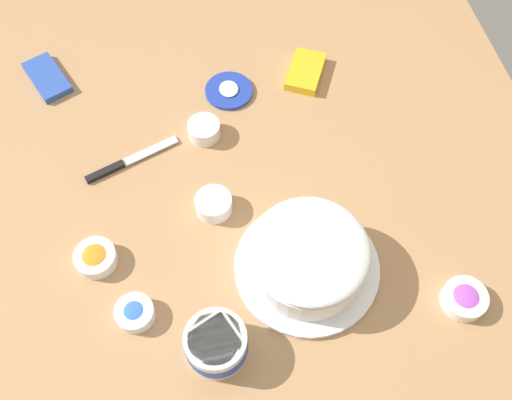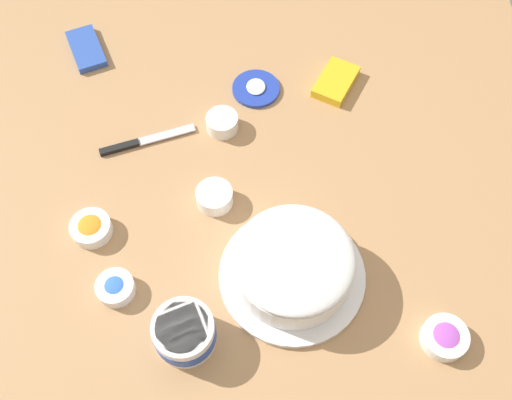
{
  "view_description": "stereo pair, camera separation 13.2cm",
  "coord_description": "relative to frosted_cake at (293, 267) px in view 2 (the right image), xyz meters",
  "views": [
    {
      "loc": [
        0.73,
        -0.1,
        1.18
      ],
      "look_at": [
        0.09,
        0.04,
        0.04
      ],
      "focal_mm": 41.61,
      "sensor_mm": 36.0,
      "label": 1
    },
    {
      "loc": [
        0.75,
        0.03,
        1.18
      ],
      "look_at": [
        0.09,
        0.04,
        0.04
      ],
      "focal_mm": 41.61,
      "sensor_mm": 36.0,
      "label": 2
    }
  ],
  "objects": [
    {
      "name": "ground_plane",
      "position": [
        -0.26,
        -0.12,
        -0.05
      ],
      "size": [
        1.54,
        1.54,
        0.0
      ],
      "primitive_type": "plane",
      "color": "tan"
    },
    {
      "name": "frosted_cake",
      "position": [
        0.0,
        0.0,
        0.0
      ],
      "size": [
        0.31,
        0.31,
        0.12
      ],
      "color": "white",
      "rests_on": "ground_plane"
    },
    {
      "name": "frosting_tub",
      "position": [
        0.13,
        -0.22,
        -0.01
      ],
      "size": [
        0.13,
        0.13,
        0.08
      ],
      "color": "white",
      "rests_on": "ground_plane"
    },
    {
      "name": "frosting_tub_lid",
      "position": [
        -0.52,
        -0.07,
        -0.05
      ],
      "size": [
        0.12,
        0.12,
        0.02
      ],
      "color": "#233DAD",
      "rests_on": "ground_plane"
    },
    {
      "name": "spreading_knife",
      "position": [
        -0.35,
        -0.36,
        -0.05
      ],
      "size": [
        0.09,
        0.23,
        0.01
      ],
      "color": "silver",
      "rests_on": "ground_plane"
    },
    {
      "name": "sprinkle_bowl_yellow",
      "position": [
        -0.19,
        -0.17,
        -0.03
      ],
      "size": [
        0.08,
        0.08,
        0.04
      ],
      "color": "white",
      "rests_on": "ground_plane"
    },
    {
      "name": "sprinkle_bowl_pink",
      "position": [
        -0.4,
        -0.16,
        -0.03
      ],
      "size": [
        0.08,
        0.08,
        0.04
      ],
      "color": "white",
      "rests_on": "ground_plane"
    },
    {
      "name": "sprinkle_bowl_blue",
      "position": [
        0.03,
        -0.37,
        -0.04
      ],
      "size": [
        0.08,
        0.08,
        0.03
      ],
      "color": "white",
      "rests_on": "ground_plane"
    },
    {
      "name": "sprinkle_bowl_orange",
      "position": [
        -0.11,
        -0.44,
        -0.03
      ],
      "size": [
        0.09,
        0.09,
        0.04
      ],
      "color": "white",
      "rests_on": "ground_plane"
    },
    {
      "name": "sprinkle_bowl_rainbow",
      "position": [
        0.14,
        0.3,
        -0.03
      ],
      "size": [
        0.09,
        0.09,
        0.04
      ],
      "color": "white",
      "rests_on": "ground_plane"
    },
    {
      "name": "candy_box_lower",
      "position": [
        -0.65,
        -0.52,
        -0.04
      ],
      "size": [
        0.17,
        0.13,
        0.02
      ],
      "primitive_type": "cube",
      "rotation": [
        0.0,
        0.0,
        0.4
      ],
      "color": "#2D51B2",
      "rests_on": "ground_plane"
    },
    {
      "name": "candy_box_upper",
      "position": [
        -0.53,
        0.13,
        -0.04
      ],
      "size": [
        0.15,
        0.13,
        0.02
      ],
      "primitive_type": "cube",
      "rotation": [
        0.0,
        0.0,
        -0.49
      ],
      "color": "yellow",
      "rests_on": "ground_plane"
    }
  ]
}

